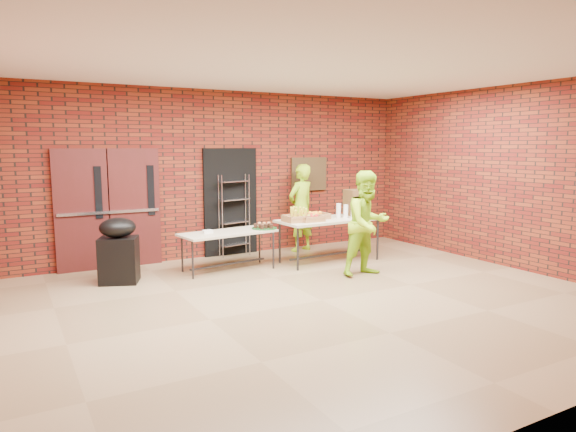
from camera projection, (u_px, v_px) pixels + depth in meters
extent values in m
cube|color=olive|center=(322.00, 302.00, 7.18)|extent=(8.00, 7.00, 0.04)
cube|color=silver|center=(324.00, 63.00, 6.74)|extent=(8.00, 7.00, 0.04)
cube|color=maroon|center=(224.00, 174.00, 10.00)|extent=(8.00, 0.04, 3.20)
cube|color=maroon|center=(574.00, 218.00, 3.91)|extent=(8.00, 0.04, 3.20)
cube|color=maroon|center=(517.00, 177.00, 8.90)|extent=(0.04, 7.00, 3.20)
cube|color=#431313|center=(81.00, 211.00, 8.72)|extent=(0.88, 0.08, 2.10)
cube|color=#431313|center=(135.00, 208.00, 9.16)|extent=(0.88, 0.08, 2.10)
cube|color=black|center=(98.00, 193.00, 8.78)|extent=(0.12, 0.02, 0.90)
cube|color=black|center=(151.00, 190.00, 9.21)|extent=(0.12, 0.02, 0.90)
cube|color=#ACADB3|center=(110.00, 212.00, 8.90)|extent=(1.70, 0.04, 0.05)
cube|color=black|center=(231.00, 202.00, 10.07)|extent=(1.10, 0.06, 2.10)
cube|color=#42331A|center=(309.00, 174.00, 10.86)|extent=(0.85, 0.04, 0.70)
cube|color=tan|center=(228.00, 233.00, 8.82)|extent=(1.73, 0.91, 0.04)
cube|color=#29292D|center=(229.00, 264.00, 8.90)|extent=(1.46, 0.23, 0.03)
cylinder|color=#29292D|center=(182.00, 253.00, 8.75)|extent=(0.03, 0.03, 0.64)
cylinder|color=#29292D|center=(260.00, 245.00, 9.46)|extent=(0.03, 0.03, 0.64)
cylinder|color=#29292D|center=(193.00, 260.00, 8.27)|extent=(0.03, 0.03, 0.64)
cylinder|color=#29292D|center=(273.00, 251.00, 8.99)|extent=(0.03, 0.03, 0.64)
cube|color=tan|center=(330.00, 220.00, 9.49)|extent=(2.01, 0.92, 0.04)
cube|color=#29292D|center=(329.00, 254.00, 9.58)|extent=(1.75, 0.14, 0.03)
cylinder|color=#29292D|center=(280.00, 243.00, 9.41)|extent=(0.04, 0.04, 0.76)
cylinder|color=#29292D|center=(357.00, 235.00, 10.25)|extent=(0.04, 0.04, 0.76)
cylinder|color=#29292D|center=(298.00, 249.00, 8.84)|extent=(0.04, 0.04, 0.76)
cylinder|color=#29292D|center=(378.00, 240.00, 9.68)|extent=(0.04, 0.04, 0.76)
cube|color=#9A673E|center=(298.00, 220.00, 9.10)|extent=(0.47, 0.37, 0.07)
cube|color=#9A673E|center=(317.00, 217.00, 9.43)|extent=(0.43, 0.33, 0.07)
cube|color=#9A673E|center=(311.00, 220.00, 9.13)|extent=(0.42, 0.32, 0.06)
cylinder|color=#144B1B|center=(264.00, 228.00, 9.13)|extent=(0.45, 0.45, 0.02)
cube|color=white|center=(208.00, 232.00, 8.66)|extent=(0.16, 0.11, 0.05)
cube|color=brown|center=(356.00, 202.00, 9.94)|extent=(0.38, 0.34, 0.50)
cylinder|color=white|center=(346.00, 211.00, 9.54)|extent=(0.08, 0.08, 0.25)
cylinder|color=white|center=(353.00, 212.00, 9.49)|extent=(0.08, 0.08, 0.25)
cylinder|color=white|center=(339.00, 210.00, 9.63)|extent=(0.09, 0.09, 0.26)
cube|color=black|center=(119.00, 260.00, 8.06)|extent=(0.70, 0.65, 0.73)
ellipsoid|color=black|center=(118.00, 228.00, 7.99)|extent=(0.70, 0.65, 0.31)
imported|color=#99D317|center=(301.00, 208.00, 10.46)|extent=(0.75, 0.60, 1.78)
imported|color=#99D317|center=(368.00, 223.00, 8.47)|extent=(0.87, 0.69, 1.74)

